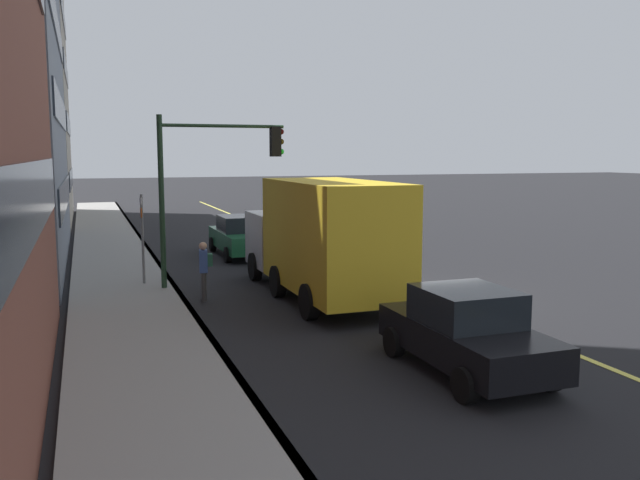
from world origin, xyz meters
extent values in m
plane|color=black|center=(0.00, 0.00, 0.00)|extent=(200.00, 200.00, 0.00)
cube|color=gray|center=(0.00, 8.32, 0.07)|extent=(80.00, 3.03, 0.15)
cube|color=slate|center=(0.00, 6.88, 0.07)|extent=(80.00, 0.16, 0.15)
cube|color=#D8CC4C|center=(0.00, 0.00, 0.01)|extent=(80.00, 0.16, 0.01)
cube|color=#262D38|center=(-6.30, 10.00, 3.42)|extent=(12.40, 0.06, 1.10)
cube|color=#262D38|center=(10.69, 10.00, 2.52)|extent=(14.19, 0.06, 1.10)
cube|color=#262D38|center=(10.69, 10.00, 5.67)|extent=(14.19, 0.06, 1.10)
cube|color=#262D38|center=(10.69, 10.00, 8.82)|extent=(14.19, 0.06, 1.10)
cube|color=#262D38|center=(26.69, 10.00, 2.57)|extent=(11.53, 0.06, 1.10)
cube|color=#262D38|center=(26.69, 10.00, 5.78)|extent=(11.53, 0.06, 1.10)
cube|color=#262D38|center=(26.69, 10.00, 8.98)|extent=(11.53, 0.06, 1.10)
cube|color=#262D38|center=(26.69, 10.00, 12.19)|extent=(11.53, 0.06, 1.10)
cube|color=black|center=(-6.20, 2.72, 0.62)|extent=(4.05, 1.72, 0.65)
cube|color=black|center=(-6.16, 2.72, 1.27)|extent=(1.75, 1.58, 0.64)
cylinder|color=black|center=(-4.86, 3.56, 0.30)|extent=(0.60, 0.22, 0.60)
cylinder|color=black|center=(-4.86, 1.88, 0.30)|extent=(0.60, 0.22, 0.60)
cylinder|color=black|center=(-7.53, 3.56, 0.30)|extent=(0.60, 0.22, 0.60)
cylinder|color=black|center=(-7.53, 1.88, 0.30)|extent=(0.60, 0.22, 0.60)
cube|color=#1E6038|center=(9.33, 3.39, 0.65)|extent=(4.68, 1.88, 0.69)
cube|color=black|center=(9.33, 3.39, 1.30)|extent=(1.99, 1.73, 0.61)
cylinder|color=black|center=(10.87, 4.31, 0.30)|extent=(0.60, 0.22, 0.60)
cylinder|color=black|center=(10.87, 2.47, 0.30)|extent=(0.60, 0.22, 0.60)
cylinder|color=black|center=(7.78, 4.31, 0.30)|extent=(0.60, 0.22, 0.60)
cylinder|color=black|center=(7.78, 2.47, 0.30)|extent=(0.60, 0.22, 0.60)
cube|color=silver|center=(4.03, 3.05, 1.31)|extent=(2.23, 2.40, 1.72)
cube|color=gold|center=(-0.03, 3.05, 1.90)|extent=(5.60, 2.40, 2.90)
cylinder|color=black|center=(4.03, 4.20, 0.45)|extent=(0.90, 0.28, 0.90)
cylinder|color=black|center=(4.03, 1.90, 0.45)|extent=(0.90, 0.28, 0.90)
cylinder|color=black|center=(-1.43, 4.20, 0.45)|extent=(0.90, 0.28, 0.90)
cylinder|color=black|center=(-1.43, 1.90, 0.45)|extent=(0.90, 0.28, 0.90)
cylinder|color=black|center=(1.37, 4.20, 0.45)|extent=(0.90, 0.28, 0.90)
cylinder|color=black|center=(1.37, 1.90, 0.45)|extent=(0.90, 0.28, 0.90)
cylinder|color=#383838|center=(1.42, 6.30, 0.41)|extent=(0.16, 0.16, 0.82)
cylinder|color=#383838|center=(1.63, 6.27, 0.41)|extent=(0.16, 0.16, 0.82)
cube|color=#334C8C|center=(1.52, 6.29, 1.13)|extent=(0.42, 0.27, 0.62)
sphere|color=tan|center=(1.52, 6.29, 1.55)|extent=(0.22, 0.22, 0.22)
cube|color=#26593F|center=(1.50, 6.12, 1.16)|extent=(0.28, 0.19, 0.34)
cylinder|color=#1E3823|center=(3.04, 7.20, 2.59)|extent=(0.16, 0.16, 5.18)
cylinder|color=#1E3823|center=(3.04, 5.36, 4.88)|extent=(0.10, 3.69, 0.10)
cube|color=black|center=(3.04, 3.76, 4.43)|extent=(0.28, 0.30, 0.90)
sphere|color=#360605|center=(3.04, 3.58, 4.73)|extent=(0.18, 0.18, 0.18)
sphere|color=#392905|center=(3.04, 3.58, 4.43)|extent=(0.18, 0.18, 0.18)
sphere|color=green|center=(3.04, 3.58, 4.13)|extent=(0.18, 0.18, 0.18)
cylinder|color=slate|center=(3.95, 7.70, 1.43)|extent=(0.08, 0.08, 2.87)
cube|color=white|center=(3.95, 7.72, 2.67)|extent=(0.60, 0.02, 0.20)
cube|color=#DB5919|center=(3.95, 7.72, 2.32)|extent=(0.44, 0.02, 0.28)
camera|label=1|loc=(-16.60, 9.33, 4.07)|focal=37.26mm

